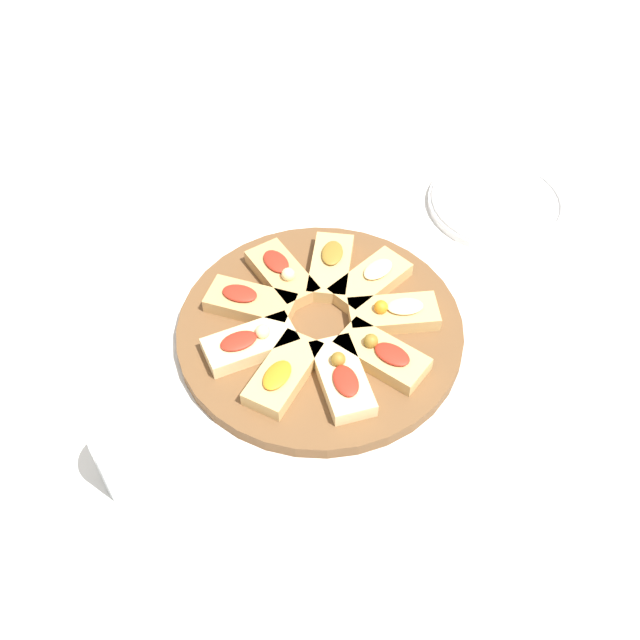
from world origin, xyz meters
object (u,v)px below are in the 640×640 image
plate_left (41,256)px  plate_right (498,202)px  napkin_stack (7,397)px  serving_board (320,330)px  water_glass (131,459)px

plate_left → plate_right: bearing=18.7°
plate_left → napkin_stack: (0.05, -0.21, -0.00)m
napkin_stack → plate_right: bearing=37.2°
serving_board → plate_right: bearing=51.8°
plate_left → water_glass: (0.22, -0.28, 0.04)m
serving_board → napkin_stack: size_ratio=2.59×
serving_board → plate_left: 0.37m
serving_board → water_glass: (-0.15, -0.22, 0.04)m
water_glass → napkin_stack: 0.19m
water_glass → plate_right: bearing=53.2°
plate_left → serving_board: bearing=-10.2°
serving_board → napkin_stack: serving_board is taller
serving_board → plate_left: (-0.37, 0.07, -0.00)m
plate_right → serving_board: bearing=-128.2°
water_glass → napkin_stack: size_ratio=0.68×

